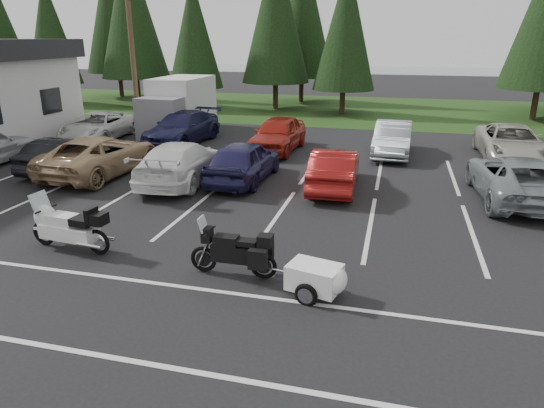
{
  "coord_description": "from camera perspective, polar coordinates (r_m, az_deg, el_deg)",
  "views": [
    {
      "loc": [
        3.68,
        -11.84,
        5.01
      ],
      "look_at": [
        0.76,
        -0.5,
        0.96
      ],
      "focal_mm": 32.0,
      "sensor_mm": 36.0,
      "label": 1
    }
  ],
  "objects": [
    {
      "name": "conifer_1",
      "position": [
        41.85,
        -24.7,
        17.98
      ],
      "size": [
        3.96,
        3.96,
        9.22
      ],
      "color": "#332316",
      "rests_on": "ground"
    },
    {
      "name": "cargo_trailer",
      "position": [
        9.94,
        4.99,
        -8.92
      ],
      "size": [
        1.66,
        1.18,
        0.7
      ],
      "primitive_type": null,
      "rotation": [
        0.0,
        0.0,
        -0.24
      ],
      "color": "white",
      "rests_on": "ground"
    },
    {
      "name": "conifer_5",
      "position": [
        33.65,
        8.68,
        19.94
      ],
      "size": [
        4.14,
        4.14,
        9.63
      ],
      "color": "#332316",
      "rests_on": "ground"
    },
    {
      "name": "grass_strip",
      "position": [
        36.37,
        8.65,
        10.97
      ],
      "size": [
        80.0,
        16.0,
        0.01
      ],
      "primitive_type": "cube",
      "color": "#1B3A12",
      "rests_on": "ground"
    },
    {
      "name": "car_far_2",
      "position": [
        22.43,
        0.69,
        8.24
      ],
      "size": [
        2.06,
        4.69,
        1.57
      ],
      "primitive_type": "imported",
      "rotation": [
        0.0,
        0.0,
        -0.05
      ],
      "color": "maroon",
      "rests_on": "ground"
    },
    {
      "name": "car_near_1",
      "position": [
        20.67,
        -23.31,
        5.39
      ],
      "size": [
        1.49,
        4.05,
        1.32
      ],
      "primitive_type": "imported",
      "rotation": [
        0.0,
        0.0,
        3.12
      ],
      "color": "black",
      "rests_on": "ground"
    },
    {
      "name": "car_near_6",
      "position": [
        17.37,
        26.81,
        2.71
      ],
      "size": [
        2.68,
        5.31,
        1.44
      ],
      "primitive_type": "imported",
      "rotation": [
        0.0,
        0.0,
        3.2
      ],
      "color": "gray",
      "rests_on": "ground"
    },
    {
      "name": "box_truck",
      "position": [
        27.23,
        -11.32,
        11.22
      ],
      "size": [
        2.4,
        5.6,
        2.9
      ],
      "primitive_type": null,
      "color": "silver",
      "rests_on": "ground"
    },
    {
      "name": "ground",
      "position": [
        13.37,
        -2.63,
        -2.93
      ],
      "size": [
        120.0,
        120.0,
        0.0
      ],
      "primitive_type": "plane",
      "color": "black",
      "rests_on": "ground"
    },
    {
      "name": "car_near_3",
      "position": [
        17.79,
        -10.62,
        4.87
      ],
      "size": [
        2.35,
        5.2,
        1.48
      ],
      "primitive_type": "imported",
      "rotation": [
        0.0,
        0.0,
        3.2
      ],
      "color": "white",
      "rests_on": "ground"
    },
    {
      "name": "car_near_5",
      "position": [
        16.85,
        7.4,
        4.12
      ],
      "size": [
        1.64,
        4.31,
        1.4
      ],
      "primitive_type": "imported",
      "rotation": [
        0.0,
        0.0,
        3.18
      ],
      "color": "maroon",
      "rests_on": "ground"
    },
    {
      "name": "car_near_4",
      "position": [
        17.63,
        -3.37,
        5.1
      ],
      "size": [
        1.93,
        4.5,
        1.51
      ],
      "primitive_type": "imported",
      "rotation": [
        0.0,
        0.0,
        3.11
      ],
      "color": "#201C47",
      "rests_on": "ground"
    },
    {
      "name": "car_far_1",
      "position": [
        24.53,
        -10.52,
        8.8
      ],
      "size": [
        2.62,
        5.41,
        1.52
      ],
      "primitive_type": "imported",
      "rotation": [
        0.0,
        0.0,
        -0.1
      ],
      "color": "#161637",
      "rests_on": "ground"
    },
    {
      "name": "car_far_0",
      "position": [
        26.47,
        -19.79,
        8.59
      ],
      "size": [
        2.72,
        5.15,
        1.38
      ],
      "primitive_type": "imported",
      "rotation": [
        0.0,
        0.0,
        0.09
      ],
      "color": "silver",
      "rests_on": "ground"
    },
    {
      "name": "conifer_4",
      "position": [
        35.84,
        0.44,
        21.52
      ],
      "size": [
        4.8,
        4.8,
        11.17
      ],
      "color": "#332316",
      "rests_on": "ground"
    },
    {
      "name": "conifer_3",
      "position": [
        36.14,
        -9.19,
        19.27
      ],
      "size": [
        3.87,
        3.87,
        9.02
      ],
      "color": "#332316",
      "rests_on": "ground"
    },
    {
      "name": "adventure_motorcycle",
      "position": [
        10.62,
        -4.66,
        -5.1
      ],
      "size": [
        2.2,
        0.77,
        1.34
      ],
      "primitive_type": null,
      "rotation": [
        0.0,
        0.0,
        0.0
      ],
      "color": "black",
      "rests_on": "ground"
    },
    {
      "name": "conifer_back_a",
      "position": [
        45.54,
        -18.15,
        20.96
      ],
      "size": [
        5.28,
        5.28,
        12.3
      ],
      "color": "#332316",
      "rests_on": "ground"
    },
    {
      "name": "touring_motorcycle",
      "position": [
        12.83,
        -22.86,
        -2.05
      ],
      "size": [
        2.63,
        1.05,
        1.42
      ],
      "primitive_type": null,
      "rotation": [
        0.0,
        0.0,
        -0.1
      ],
      "color": "white",
      "rests_on": "ground"
    },
    {
      "name": "car_near_2",
      "position": [
        19.64,
        -19.57,
        5.44
      ],
      "size": [
        2.71,
        5.45,
        1.48
      ],
      "primitive_type": "imported",
      "rotation": [
        0.0,
        0.0,
        3.09
      ],
      "color": "#A1825D",
      "rests_on": "ground"
    },
    {
      "name": "utility_pole",
      "position": [
        27.49,
        -16.2,
        17.73
      ],
      "size": [
        1.6,
        0.26,
        9.0
      ],
      "color": "#473321",
      "rests_on": "ground"
    },
    {
      "name": "conifer_back_b",
      "position": [
        40.12,
        3.64,
        21.57
      ],
      "size": [
        4.97,
        4.97,
        11.58
      ],
      "color": "#332316",
      "rests_on": "ground"
    },
    {
      "name": "stall_markings",
      "position": [
        15.17,
        -0.43,
        -0.17
      ],
      "size": [
        32.0,
        16.0,
        0.01
      ],
      "primitive_type": "cube",
      "color": "silver",
      "rests_on": "ground"
    },
    {
      "name": "car_far_4",
      "position": [
        23.13,
        26.31,
        6.47
      ],
      "size": [
        2.45,
        5.28,
        1.46
      ],
      "primitive_type": "imported",
      "rotation": [
        0.0,
        0.0,
        0.0
      ],
      "color": "#ADA79E",
      "rests_on": "ground"
    },
    {
      "name": "car_far_3",
      "position": [
        22.29,
        14.0,
        7.45
      ],
      "size": [
        1.65,
        4.45,
        1.45
      ],
      "primitive_type": "imported",
      "rotation": [
        0.0,
        0.0,
        -0.02
      ],
      "color": "gray",
      "rests_on": "ground"
    },
    {
      "name": "lake_water",
      "position": [
        67.03,
        15.14,
        14.17
      ],
      "size": [
        70.0,
        50.0,
        0.02
      ],
      "primitive_type": "cube",
      "color": "slate",
      "rests_on": "ground"
    },
    {
      "name": "conifer_2",
      "position": [
        39.89,
        -16.28,
        21.18
      ],
      "size": [
        5.1,
        5.1,
        11.89
      ],
      "color": "#332316",
      "rests_on": "ground"
    }
  ]
}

